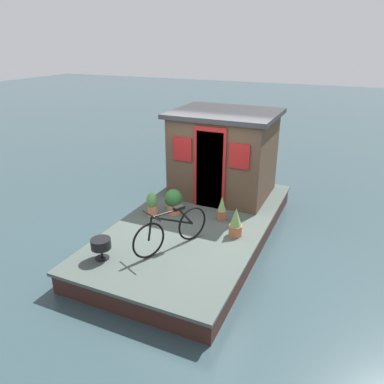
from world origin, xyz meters
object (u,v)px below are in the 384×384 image
bicycle (171,230)px  potted_plant_mint (152,205)px  charcoal_grill (101,245)px  potted_plant_geranium (174,201)px  potted_plant_lavender (236,223)px  potted_plant_ivy (222,209)px  houseboat_cabin (224,153)px

bicycle → potted_plant_mint: 1.38m
charcoal_grill → potted_plant_geranium: bearing=-8.3°
potted_plant_mint → potted_plant_lavender: potted_plant_lavender is taller
potted_plant_lavender → potted_plant_mint: bearing=87.4°
potted_plant_lavender → potted_plant_ivy: 0.69m
houseboat_cabin → charcoal_grill: size_ratio=6.29×
potted_plant_mint → charcoal_grill: (-1.78, -0.05, 0.01)m
potted_plant_lavender → charcoal_grill: 2.48m
houseboat_cabin → bicycle: 2.85m
potted_plant_lavender → bicycle: bearing=134.9°
bicycle → charcoal_grill: bicycle is taller
houseboat_cabin → bicycle: bearing=-179.0°
houseboat_cabin → potted_plant_ivy: size_ratio=4.46×
bicycle → potted_plant_lavender: bearing=-45.1°
potted_plant_mint → charcoal_grill: 1.78m
potted_plant_ivy → charcoal_grill: bearing=148.5°
bicycle → potted_plant_mint: bicycle is taller
bicycle → potted_plant_lavender: 1.27m
houseboat_cabin → charcoal_grill: houseboat_cabin is taller
bicycle → potted_plant_ivy: bearing=-17.2°
potted_plant_geranium → houseboat_cabin: bearing=-20.7°
potted_plant_geranium → potted_plant_ivy: bearing=-83.7°
potted_plant_mint → potted_plant_geranium: size_ratio=0.97×
potted_plant_ivy → potted_plant_mint: bearing=106.7°
potted_plant_mint → potted_plant_lavender: size_ratio=0.93×
potted_plant_geranium → charcoal_grill: (-2.09, 0.30, -0.02)m
houseboat_cabin → potted_plant_geranium: houseboat_cabin is taller
potted_plant_geranium → potted_plant_mint: bearing=130.9°
houseboat_cabin → potted_plant_ivy: (-1.38, -0.48, -0.75)m
potted_plant_lavender → potted_plant_geranium: potted_plant_lavender is taller
houseboat_cabin → potted_plant_ivy: houseboat_cabin is taller
potted_plant_geranium → charcoal_grill: bearing=171.7°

